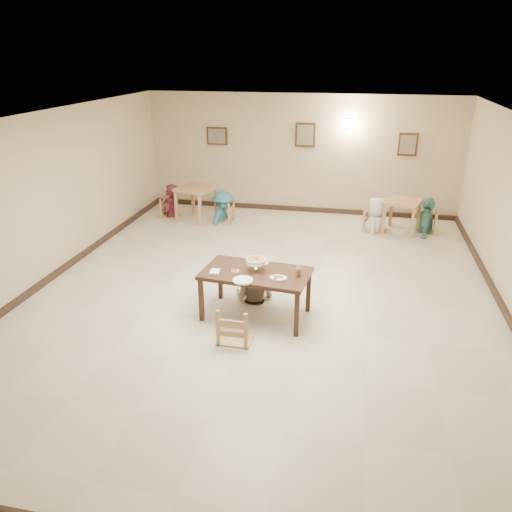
% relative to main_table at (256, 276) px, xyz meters
% --- Properties ---
extents(floor, '(10.00, 10.00, 0.00)m').
position_rel_main_table_xyz_m(floor, '(-0.03, 0.81, -0.69)').
color(floor, beige).
rests_on(floor, ground).
extents(ceiling, '(10.00, 10.00, 0.00)m').
position_rel_main_table_xyz_m(ceiling, '(-0.03, 0.81, 2.31)').
color(ceiling, white).
rests_on(ceiling, wall_back).
extents(wall_back, '(10.00, 0.00, 10.00)m').
position_rel_main_table_xyz_m(wall_back, '(-0.03, 5.81, 0.81)').
color(wall_back, beige).
rests_on(wall_back, floor).
extents(wall_front, '(10.00, 0.00, 10.00)m').
position_rel_main_table_xyz_m(wall_front, '(-0.03, -4.19, 0.81)').
color(wall_front, beige).
rests_on(wall_front, floor).
extents(wall_left, '(0.00, 10.00, 10.00)m').
position_rel_main_table_xyz_m(wall_left, '(-4.03, 0.81, 0.81)').
color(wall_left, beige).
rests_on(wall_left, floor).
extents(baseboard_back, '(8.00, 0.06, 0.12)m').
position_rel_main_table_xyz_m(baseboard_back, '(-0.03, 5.78, -0.63)').
color(baseboard_back, '#302017').
rests_on(baseboard_back, floor).
extents(baseboard_left, '(0.06, 10.00, 0.12)m').
position_rel_main_table_xyz_m(baseboard_left, '(-4.00, 0.81, -0.63)').
color(baseboard_left, '#302017').
rests_on(baseboard_left, floor).
extents(baseboard_right, '(0.06, 10.00, 0.12)m').
position_rel_main_table_xyz_m(baseboard_right, '(3.94, 0.81, -0.63)').
color(baseboard_right, '#302017').
rests_on(baseboard_right, floor).
extents(picture_a, '(0.55, 0.04, 0.45)m').
position_rel_main_table_xyz_m(picture_a, '(-2.23, 5.76, 1.21)').
color(picture_a, '#3A2512').
rests_on(picture_a, wall_back).
extents(picture_b, '(0.50, 0.04, 0.60)m').
position_rel_main_table_xyz_m(picture_b, '(0.07, 5.76, 1.31)').
color(picture_b, '#3A2512').
rests_on(picture_b, wall_back).
extents(picture_c, '(0.45, 0.04, 0.55)m').
position_rel_main_table_xyz_m(picture_c, '(2.57, 5.76, 1.16)').
color(picture_c, '#3A2512').
rests_on(picture_c, wall_back).
extents(wall_sconce, '(0.16, 0.05, 0.22)m').
position_rel_main_table_xyz_m(wall_sconce, '(1.17, 5.77, 1.61)').
color(wall_sconce, '#FFD88C').
rests_on(wall_sconce, wall_back).
extents(main_table, '(1.74, 1.10, 0.77)m').
position_rel_main_table_xyz_m(main_table, '(0.00, 0.00, 0.00)').
color(main_table, '#3A2317').
rests_on(main_table, floor).
extents(chair_far, '(0.42, 0.42, 0.89)m').
position_rel_main_table_xyz_m(chair_far, '(-0.13, 0.69, -0.25)').
color(chair_far, tan).
rests_on(chair_far, floor).
extents(chair_near, '(0.50, 0.50, 1.06)m').
position_rel_main_table_xyz_m(chair_near, '(-0.14, -0.75, -0.16)').
color(chair_near, tan).
rests_on(chair_near, floor).
extents(main_diner, '(0.88, 0.77, 1.53)m').
position_rel_main_table_xyz_m(main_diner, '(-0.15, 0.60, 0.07)').
color(main_diner, gray).
rests_on(main_diner, floor).
extents(curry_warmer, '(0.35, 0.31, 0.28)m').
position_rel_main_table_xyz_m(curry_warmer, '(-0.01, 0.04, 0.24)').
color(curry_warmer, silver).
rests_on(curry_warmer, main_table).
extents(rice_plate_far, '(0.27, 0.27, 0.06)m').
position_rel_main_table_xyz_m(rice_plate_far, '(-0.00, 0.34, 0.09)').
color(rice_plate_far, white).
rests_on(rice_plate_far, main_table).
extents(rice_plate_near, '(0.31, 0.31, 0.07)m').
position_rel_main_table_xyz_m(rice_plate_near, '(-0.12, -0.37, 0.10)').
color(rice_plate_near, white).
rests_on(rice_plate_near, main_table).
extents(fried_plate, '(0.26, 0.26, 0.06)m').
position_rel_main_table_xyz_m(fried_plate, '(0.38, -0.19, 0.10)').
color(fried_plate, white).
rests_on(fried_plate, main_table).
extents(chili_dish, '(0.12, 0.12, 0.02)m').
position_rel_main_table_xyz_m(chili_dish, '(-0.32, -0.06, 0.09)').
color(chili_dish, white).
rests_on(chili_dish, main_table).
extents(napkin_cutlery, '(0.17, 0.28, 0.03)m').
position_rel_main_table_xyz_m(napkin_cutlery, '(-0.61, -0.17, 0.10)').
color(napkin_cutlery, white).
rests_on(napkin_cutlery, main_table).
extents(drink_glass, '(0.08, 0.08, 0.16)m').
position_rel_main_table_xyz_m(drink_glass, '(0.66, -0.03, 0.16)').
color(drink_glass, white).
rests_on(drink_glass, main_table).
extents(bg_table_left, '(1.03, 1.03, 0.83)m').
position_rel_main_table_xyz_m(bg_table_left, '(-2.47, 4.56, -0.00)').
color(bg_table_left, tan).
rests_on(bg_table_left, floor).
extents(bg_table_right, '(0.96, 0.96, 0.77)m').
position_rel_main_table_xyz_m(bg_table_right, '(2.51, 4.63, -0.06)').
color(bg_table_right, tan).
rests_on(bg_table_right, floor).
extents(bg_chair_ll, '(0.45, 0.45, 0.97)m').
position_rel_main_table_xyz_m(bg_chair_ll, '(-3.18, 4.61, -0.21)').
color(bg_chair_ll, tan).
rests_on(bg_chair_ll, floor).
extents(bg_chair_lr, '(0.46, 0.46, 0.98)m').
position_rel_main_table_xyz_m(bg_chair_lr, '(-1.76, 4.52, -0.21)').
color(bg_chair_lr, tan).
rests_on(bg_chair_lr, floor).
extents(bg_chair_rl, '(0.50, 0.50, 1.07)m').
position_rel_main_table_xyz_m(bg_chair_rl, '(1.94, 4.61, -0.16)').
color(bg_chair_rl, tan).
rests_on(bg_chair_rl, floor).
extents(bg_chair_rr, '(0.45, 0.45, 0.96)m').
position_rel_main_table_xyz_m(bg_chair_rr, '(3.08, 4.69, -0.21)').
color(bg_chair_rr, tan).
rests_on(bg_chair_rr, floor).
extents(bg_diner_a, '(0.44, 0.64, 1.71)m').
position_rel_main_table_xyz_m(bg_diner_a, '(-3.18, 4.61, 0.16)').
color(bg_diner_a, '#561B29').
rests_on(bg_diner_a, floor).
extents(bg_diner_b, '(0.75, 1.10, 1.56)m').
position_rel_main_table_xyz_m(bg_diner_b, '(-1.76, 4.52, 0.09)').
color(bg_diner_b, teal).
rests_on(bg_diner_b, floor).
extents(bg_diner_c, '(0.66, 0.87, 1.61)m').
position_rel_main_table_xyz_m(bg_diner_c, '(1.94, 4.61, 0.11)').
color(bg_diner_c, silver).
rests_on(bg_diner_c, floor).
extents(bg_diner_d, '(0.56, 1.05, 1.70)m').
position_rel_main_table_xyz_m(bg_diner_d, '(3.08, 4.69, 0.16)').
color(bg_diner_d, teal).
rests_on(bg_diner_d, floor).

